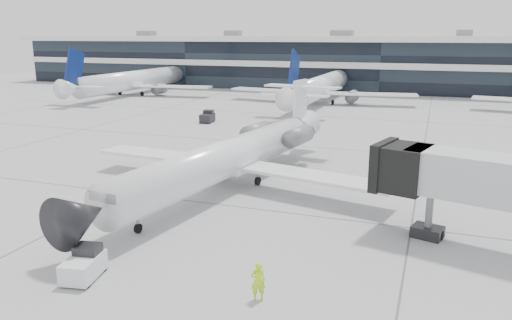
% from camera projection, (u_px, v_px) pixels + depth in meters
% --- Properties ---
extents(ground, '(220.00, 220.00, 0.00)m').
position_uv_depth(ground, '(256.00, 209.00, 33.46)').
color(ground, gray).
rests_on(ground, ground).
extents(terminal, '(170.00, 22.00, 10.00)m').
position_uv_depth(terminal, '(386.00, 65.00, 107.02)').
color(terminal, black).
rests_on(terminal, ground).
extents(bg_jet_left, '(32.00, 40.00, 9.60)m').
position_uv_depth(bg_jet_left, '(137.00, 94.00, 98.48)').
color(bg_jet_left, white).
rests_on(bg_jet_left, ground).
extents(bg_jet_center, '(32.00, 40.00, 9.60)m').
position_uv_depth(bg_jet_center, '(321.00, 103.00, 86.26)').
color(bg_jet_center, white).
rests_on(bg_jet_center, ground).
extents(regional_jet, '(24.92, 31.09, 7.19)m').
position_uv_depth(regional_jet, '(233.00, 155.00, 37.95)').
color(regional_jet, white).
rests_on(regional_jet, ground).
extents(ramp_worker, '(0.78, 0.70, 1.79)m').
position_uv_depth(ramp_worker, '(258.00, 281.00, 21.80)').
color(ramp_worker, '#BDFF1A').
rests_on(ramp_worker, ground).
extents(baggage_tug, '(1.80, 2.56, 1.49)m').
position_uv_depth(baggage_tug, '(84.00, 265.00, 23.85)').
color(baggage_tug, white).
rests_on(baggage_tug, ground).
extents(traffic_cone, '(0.42, 0.42, 0.62)m').
position_uv_depth(traffic_cone, '(241.00, 149.00, 49.90)').
color(traffic_cone, red).
rests_on(traffic_cone, ground).
extents(far_tug, '(1.74, 2.64, 1.59)m').
position_uv_depth(far_tug, '(208.00, 117.00, 66.63)').
color(far_tug, black).
rests_on(far_tug, ground).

